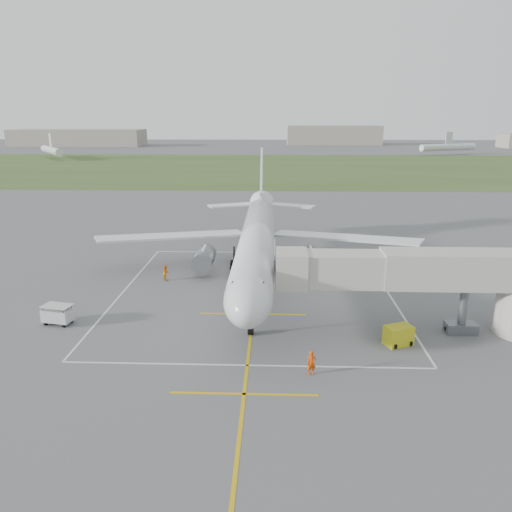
{
  "coord_description": "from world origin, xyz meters",
  "views": [
    {
      "loc": [
        1.88,
        -53.59,
        17.95
      ],
      "look_at": [
        0.07,
        -4.0,
        4.0
      ],
      "focal_mm": 35.0,
      "sensor_mm": 36.0,
      "label": 1
    }
  ],
  "objects_px": {
    "gpu_unit": "(398,335)",
    "ramp_worker_wing": "(166,273)",
    "baggage_cart": "(58,314)",
    "jet_bridge": "(439,280)",
    "ramp_worker_nose": "(311,363)",
    "airliner": "(257,241)"
  },
  "relations": [
    {
      "from": "gpu_unit",
      "to": "ramp_worker_nose",
      "type": "bearing_deg",
      "value": -168.69
    },
    {
      "from": "baggage_cart",
      "to": "ramp_worker_nose",
      "type": "relative_size",
      "value": 1.56
    },
    {
      "from": "jet_bridge",
      "to": "ramp_worker_wing",
      "type": "relative_size",
      "value": 13.29
    },
    {
      "from": "airliner",
      "to": "ramp_worker_wing",
      "type": "height_order",
      "value": "airliner"
    },
    {
      "from": "gpu_unit",
      "to": "ramp_worker_wing",
      "type": "distance_m",
      "value": 27.41
    },
    {
      "from": "airliner",
      "to": "jet_bridge",
      "type": "bearing_deg",
      "value": -42.19
    },
    {
      "from": "jet_bridge",
      "to": "ramp_worker_nose",
      "type": "bearing_deg",
      "value": -145.27
    },
    {
      "from": "baggage_cart",
      "to": "ramp_worker_nose",
      "type": "distance_m",
      "value": 23.49
    },
    {
      "from": "jet_bridge",
      "to": "airliner",
      "type": "bearing_deg",
      "value": 137.81
    },
    {
      "from": "baggage_cart",
      "to": "jet_bridge",
      "type": "bearing_deg",
      "value": 10.79
    },
    {
      "from": "airliner",
      "to": "baggage_cart",
      "type": "height_order",
      "value": "airliner"
    },
    {
      "from": "airliner",
      "to": "baggage_cart",
      "type": "bearing_deg",
      "value": -141.77
    },
    {
      "from": "baggage_cart",
      "to": "gpu_unit",
      "type": "bearing_deg",
      "value": 5.78
    },
    {
      "from": "gpu_unit",
      "to": "ramp_worker_wing",
      "type": "xyz_separation_m",
      "value": [
        -22.38,
        15.82,
        0.09
      ]
    },
    {
      "from": "baggage_cart",
      "to": "ramp_worker_wing",
      "type": "bearing_deg",
      "value": 72.96
    },
    {
      "from": "gpu_unit",
      "to": "airliner",
      "type": "bearing_deg",
      "value": 102.33
    },
    {
      "from": "gpu_unit",
      "to": "ramp_worker_wing",
      "type": "height_order",
      "value": "ramp_worker_wing"
    },
    {
      "from": "ramp_worker_nose",
      "to": "ramp_worker_wing",
      "type": "height_order",
      "value": "ramp_worker_nose"
    },
    {
      "from": "gpu_unit",
      "to": "ramp_worker_wing",
      "type": "relative_size",
      "value": 1.44
    },
    {
      "from": "airliner",
      "to": "gpu_unit",
      "type": "xyz_separation_m",
      "value": [
        12.08,
        -16.77,
        -3.6
      ]
    },
    {
      "from": "jet_bridge",
      "to": "baggage_cart",
      "type": "distance_m",
      "value": 33.25
    },
    {
      "from": "jet_bridge",
      "to": "ramp_worker_wing",
      "type": "xyz_separation_m",
      "value": [
        -26.02,
        13.31,
        -3.86
      ]
    }
  ]
}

